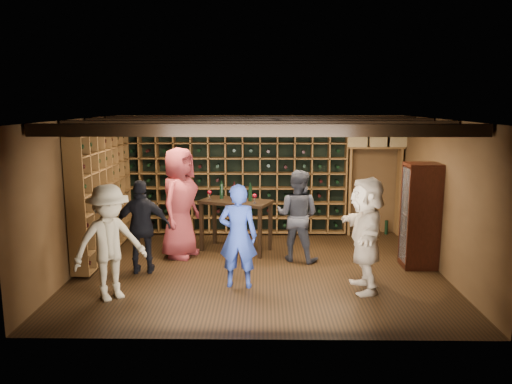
{
  "coord_description": "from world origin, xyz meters",
  "views": [
    {
      "loc": [
        0.07,
        -8.0,
        2.78
      ],
      "look_at": [
        -0.04,
        0.2,
        1.29
      ],
      "focal_mm": 35.0,
      "sensor_mm": 36.0,
      "label": 1
    }
  ],
  "objects_px": {
    "guest_woman_black": "(142,227)",
    "man_blue_shirt": "(238,236)",
    "guest_beige": "(366,234)",
    "tasting_table": "(236,207)",
    "guest_red_floral": "(180,203)",
    "man_grey_suit": "(297,215)",
    "guest_khaki": "(109,243)",
    "display_cabinet": "(420,218)"
  },
  "relations": [
    {
      "from": "display_cabinet",
      "to": "guest_khaki",
      "type": "bearing_deg",
      "value": -162.98
    },
    {
      "from": "man_grey_suit",
      "to": "guest_red_floral",
      "type": "height_order",
      "value": "guest_red_floral"
    },
    {
      "from": "guest_red_floral",
      "to": "guest_woman_black",
      "type": "bearing_deg",
      "value": 173.26
    },
    {
      "from": "guest_red_floral",
      "to": "guest_beige",
      "type": "bearing_deg",
      "value": -97.38
    },
    {
      "from": "display_cabinet",
      "to": "tasting_table",
      "type": "distance_m",
      "value": 3.27
    },
    {
      "from": "guest_woman_black",
      "to": "guest_khaki",
      "type": "distance_m",
      "value": 1.13
    },
    {
      "from": "guest_beige",
      "to": "tasting_table",
      "type": "relative_size",
      "value": 1.2
    },
    {
      "from": "guest_khaki",
      "to": "guest_beige",
      "type": "relative_size",
      "value": 0.97
    },
    {
      "from": "guest_red_floral",
      "to": "guest_beige",
      "type": "xyz_separation_m",
      "value": [
        3.01,
        -1.61,
        -0.14
      ]
    },
    {
      "from": "man_blue_shirt",
      "to": "guest_red_floral",
      "type": "xyz_separation_m",
      "value": [
        -1.12,
        1.5,
        0.2
      ]
    },
    {
      "from": "man_blue_shirt",
      "to": "tasting_table",
      "type": "relative_size",
      "value": 1.11
    },
    {
      "from": "guest_woman_black",
      "to": "guest_beige",
      "type": "relative_size",
      "value": 0.9
    },
    {
      "from": "guest_khaki",
      "to": "tasting_table",
      "type": "xyz_separation_m",
      "value": [
        1.65,
        2.36,
        0.02
      ]
    },
    {
      "from": "guest_khaki",
      "to": "tasting_table",
      "type": "height_order",
      "value": "guest_khaki"
    },
    {
      "from": "guest_red_floral",
      "to": "guest_beige",
      "type": "distance_m",
      "value": 3.42
    },
    {
      "from": "guest_woman_black",
      "to": "man_blue_shirt",
      "type": "bearing_deg",
      "value": 153.84
    },
    {
      "from": "guest_red_floral",
      "to": "tasting_table",
      "type": "distance_m",
      "value": 1.06
    },
    {
      "from": "display_cabinet",
      "to": "tasting_table",
      "type": "height_order",
      "value": "display_cabinet"
    },
    {
      "from": "man_blue_shirt",
      "to": "man_grey_suit",
      "type": "height_order",
      "value": "man_grey_suit"
    },
    {
      "from": "display_cabinet",
      "to": "guest_red_floral",
      "type": "xyz_separation_m",
      "value": [
        -4.14,
        0.54,
        0.14
      ]
    },
    {
      "from": "guest_red_floral",
      "to": "guest_woman_black",
      "type": "height_order",
      "value": "guest_red_floral"
    },
    {
      "from": "man_grey_suit",
      "to": "guest_woman_black",
      "type": "relative_size",
      "value": 1.05
    },
    {
      "from": "man_blue_shirt",
      "to": "man_grey_suit",
      "type": "relative_size",
      "value": 0.98
    },
    {
      "from": "man_blue_shirt",
      "to": "guest_beige",
      "type": "height_order",
      "value": "guest_beige"
    },
    {
      "from": "guest_red_floral",
      "to": "guest_beige",
      "type": "relative_size",
      "value": 1.16
    },
    {
      "from": "man_blue_shirt",
      "to": "display_cabinet",
      "type": "bearing_deg",
      "value": -158.17
    },
    {
      "from": "guest_khaki",
      "to": "man_blue_shirt",
      "type": "bearing_deg",
      "value": -23.17
    },
    {
      "from": "man_blue_shirt",
      "to": "guest_beige",
      "type": "relative_size",
      "value": 0.93
    },
    {
      "from": "man_grey_suit",
      "to": "display_cabinet",
      "type": "bearing_deg",
      "value": -167.15
    },
    {
      "from": "man_blue_shirt",
      "to": "tasting_table",
      "type": "height_order",
      "value": "man_blue_shirt"
    },
    {
      "from": "display_cabinet",
      "to": "guest_beige",
      "type": "bearing_deg",
      "value": -136.33
    },
    {
      "from": "man_blue_shirt",
      "to": "guest_red_floral",
      "type": "bearing_deg",
      "value": -49.24
    },
    {
      "from": "display_cabinet",
      "to": "guest_red_floral",
      "type": "bearing_deg",
      "value": 172.6
    },
    {
      "from": "man_grey_suit",
      "to": "guest_red_floral",
      "type": "relative_size",
      "value": 0.82
    },
    {
      "from": "display_cabinet",
      "to": "guest_beige",
      "type": "relative_size",
      "value": 1.02
    },
    {
      "from": "man_grey_suit",
      "to": "guest_beige",
      "type": "xyz_separation_m",
      "value": [
        0.91,
        -1.42,
        0.04
      ]
    },
    {
      "from": "man_grey_suit",
      "to": "guest_beige",
      "type": "relative_size",
      "value": 0.95
    },
    {
      "from": "man_grey_suit",
      "to": "guest_red_floral",
      "type": "bearing_deg",
      "value": 17.21
    },
    {
      "from": "man_grey_suit",
      "to": "guest_woman_black",
      "type": "distance_m",
      "value": 2.66
    },
    {
      "from": "man_blue_shirt",
      "to": "guest_khaki",
      "type": "bearing_deg",
      "value": 19.75
    },
    {
      "from": "man_grey_suit",
      "to": "guest_khaki",
      "type": "xyz_separation_m",
      "value": [
        -2.77,
        -1.81,
        0.02
      ]
    },
    {
      "from": "man_grey_suit",
      "to": "guest_beige",
      "type": "height_order",
      "value": "guest_beige"
    }
  ]
}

